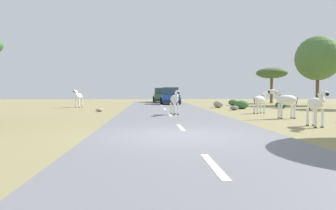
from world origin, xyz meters
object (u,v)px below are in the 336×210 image
(zebra_1, at_px, (260,100))
(tree_0, at_px, (272,73))
(bush_2, at_px, (242,105))
(zebra_0, at_px, (175,100))
(zebra_4, at_px, (285,100))
(rock_0, at_px, (99,110))
(bush_1, at_px, (233,102))
(car_0, at_px, (161,96))
(bush_3, at_px, (281,105))
(zebra_2, at_px, (316,104))
(rock_3, at_px, (234,108))
(car_1, at_px, (170,96))
(zebra_3, at_px, (78,96))
(rock_2, at_px, (218,104))
(tree_2, at_px, (318,58))

(zebra_1, bearing_deg, tree_0, 122.49)
(tree_0, distance_m, bush_2, 13.64)
(zebra_0, distance_m, tree_0, 21.96)
(zebra_4, distance_m, rock_0, 11.98)
(tree_0, relative_size, bush_1, 4.23)
(zebra_0, relative_size, car_0, 0.35)
(zebra_4, distance_m, bush_2, 8.76)
(zebra_1, relative_size, bush_3, 1.55)
(zebra_1, xyz_separation_m, car_0, (-5.49, 19.05, -0.01))
(zebra_1, relative_size, zebra_2, 0.91)
(zebra_4, bearing_deg, rock_0, 55.38)
(zebra_4, bearing_deg, zebra_1, -5.10)
(tree_0, relative_size, rock_3, 6.34)
(zebra_0, height_order, bush_3, zebra_0)
(car_0, height_order, bush_2, car_0)
(zebra_0, bearing_deg, car_1, -103.02)
(zebra_3, distance_m, rock_0, 6.37)
(zebra_3, relative_size, zebra_4, 1.00)
(zebra_2, height_order, car_1, car_1)
(car_1, xyz_separation_m, rock_3, (4.10, -10.05, -0.68))
(tree_0, xyz_separation_m, bush_1, (-5.94, -5.38, -3.17))
(bush_2, bearing_deg, rock_0, -165.81)
(bush_3, bearing_deg, rock_2, 161.92)
(tree_0, bearing_deg, zebra_2, -107.91)
(bush_1, bearing_deg, car_1, 157.50)
(zebra_4, xyz_separation_m, car_1, (-4.75, 17.21, -0.08))
(bush_3, bearing_deg, tree_2, 43.46)
(car_1, height_order, bush_1, car_1)
(zebra_4, relative_size, rock_2, 1.90)
(bush_3, bearing_deg, bush_2, -174.70)
(rock_2, relative_size, rock_3, 1.34)
(zebra_2, xyz_separation_m, rock_3, (-0.25, 10.86, -0.72))
(zebra_4, relative_size, rock_3, 2.56)
(zebra_2, relative_size, tree_2, 0.23)
(rock_2, bearing_deg, zebra_4, -84.20)
(car_1, relative_size, tree_2, 0.63)
(zebra_4, xyz_separation_m, rock_0, (-10.32, 6.03, -0.81))
(car_1, xyz_separation_m, rock_2, (3.67, -6.61, -0.55))
(bush_2, bearing_deg, zebra_4, -92.42)
(zebra_1, xyz_separation_m, tree_2, (9.93, 11.26, 3.84))
(bush_1, height_order, rock_0, bush_1)
(tree_0, distance_m, rock_0, 22.76)
(tree_2, height_order, rock_2, tree_2)
(zebra_3, xyz_separation_m, bush_3, (16.69, -2.71, -0.66))
(tree_0, bearing_deg, zebra_1, -113.87)
(car_1, bearing_deg, car_0, -82.32)
(bush_3, relative_size, rock_3, 1.42)
(zebra_3, distance_m, bush_3, 16.92)
(zebra_2, height_order, tree_2, tree_2)
(car_1, bearing_deg, bush_1, 158.06)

